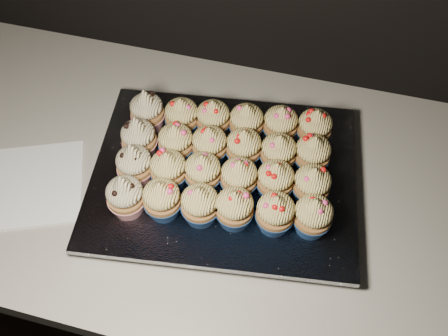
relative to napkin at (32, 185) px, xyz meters
The scene contains 29 objects.
cabinet 0.57m from the napkin, 18.03° to the left, with size 2.40×0.60×0.86m, color black.
worktop 0.33m from the napkin, 18.03° to the left, with size 2.44×0.64×0.04m, color beige.
napkin is the anchor object (origin of this frame).
baking_tray 0.35m from the napkin, 15.10° to the left, with size 0.43×0.33×0.02m, color black.
foil_lining 0.35m from the napkin, 15.10° to the left, with size 0.46×0.36×0.01m, color silver.
cupcake_0 0.21m from the napkin, ahead, with size 0.06×0.06×0.10m.
cupcake_1 0.27m from the napkin, ahead, with size 0.06×0.06×0.08m.
cupcake_2 0.33m from the napkin, ahead, with size 0.06×0.06×0.08m.
cupcake_3 0.38m from the napkin, ahead, with size 0.06×0.06×0.08m.
cupcake_4 0.45m from the napkin, ahead, with size 0.06×0.06×0.08m.
cupcake_5 0.51m from the napkin, ahead, with size 0.06×0.06×0.08m.
cupcake_6 0.21m from the napkin, 12.68° to the left, with size 0.06×0.06×0.10m.
cupcake_7 0.27m from the napkin, 10.99° to the left, with size 0.06×0.06×0.08m.
cupcake_8 0.32m from the napkin, 10.67° to the left, with size 0.06×0.06×0.08m.
cupcake_9 0.38m from the napkin, ahead, with size 0.06×0.06×0.08m.
cupcake_10 0.44m from the napkin, ahead, with size 0.06×0.06×0.08m.
cupcake_11 0.50m from the napkin, ahead, with size 0.06×0.06×0.08m.
cupcake_12 0.22m from the napkin, 29.07° to the left, with size 0.06×0.06×0.10m.
cupcake_13 0.28m from the napkin, 23.59° to the left, with size 0.06×0.06×0.08m.
cupcake_14 0.33m from the napkin, 21.03° to the left, with size 0.06×0.06×0.08m.
cupcake_15 0.39m from the napkin, 19.22° to the left, with size 0.06×0.06×0.08m.
cupcake_16 0.45m from the napkin, 17.14° to the left, with size 0.06×0.06×0.08m.
cupcake_17 0.51m from the napkin, 16.58° to the left, with size 0.06×0.06×0.08m.
cupcake_18 0.25m from the napkin, 43.49° to the left, with size 0.06×0.06×0.10m.
cupcake_19 0.30m from the napkin, 35.26° to the left, with size 0.06×0.06×0.08m.
cupcake_20 0.35m from the napkin, 31.11° to the left, with size 0.06×0.06×0.08m.
cupcake_21 0.40m from the napkin, 27.43° to the left, with size 0.06×0.06×0.08m.
cupcake_22 0.46m from the napkin, 25.10° to the left, with size 0.06×0.06×0.08m.
cupcake_23 0.52m from the napkin, 23.06° to the left, with size 0.06×0.06×0.08m.
Camera 1 is at (0.15, 1.20, 1.66)m, focal length 40.00 mm.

